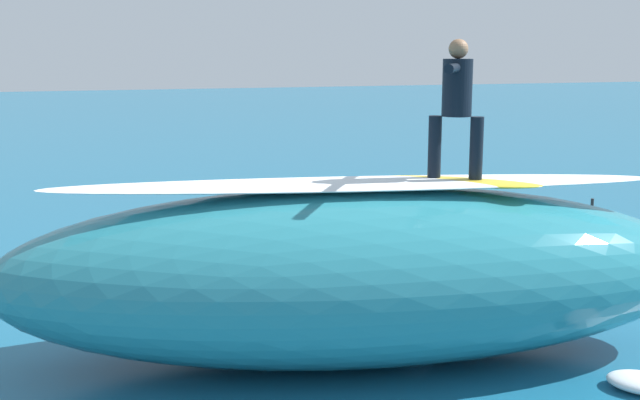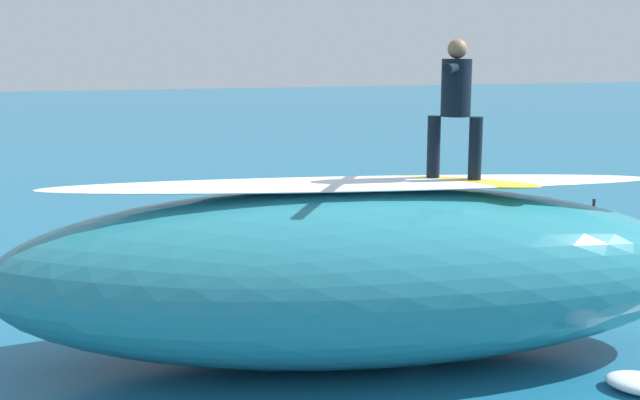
# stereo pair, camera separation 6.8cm
# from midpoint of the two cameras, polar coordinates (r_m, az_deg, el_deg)

# --- Properties ---
(ground_plane) EXTENTS (120.00, 120.00, 0.00)m
(ground_plane) POSITION_cam_midpoint_polar(r_m,az_deg,el_deg) (11.77, 0.23, -5.93)
(ground_plane) COLOR #196084
(wave_crest) EXTENTS (8.18, 4.22, 1.92)m
(wave_crest) POSITION_cam_midpoint_polar(r_m,az_deg,el_deg) (8.71, 2.29, -5.34)
(wave_crest) COLOR teal
(wave_crest) RESTS_ON ground_plane
(wave_foam_lip) EXTENTS (6.67, 2.32, 0.08)m
(wave_foam_lip) POSITION_cam_midpoint_polar(r_m,az_deg,el_deg) (8.49, 2.34, 1.16)
(wave_foam_lip) COLOR white
(wave_foam_lip) RESTS_ON wave_crest
(surfboard_riding) EXTENTS (1.82, 1.54, 0.08)m
(surfboard_riding) POSITION_cam_midpoint_polar(r_m,az_deg,el_deg) (8.74, 9.36, 1.30)
(surfboard_riding) COLOR yellow
(surfboard_riding) RESTS_ON wave_crest
(surfer_riding) EXTENTS (0.91, 1.18, 1.48)m
(surfer_riding) POSITION_cam_midpoint_polar(r_m,az_deg,el_deg) (8.64, 9.54, 7.20)
(surfer_riding) COLOR black
(surfer_riding) RESTS_ON surfboard_riding
(surfboard_paddling) EXTENTS (0.85, 2.48, 0.08)m
(surfboard_paddling) POSITION_cam_midpoint_polar(r_m,az_deg,el_deg) (12.88, -6.65, -4.35)
(surfboard_paddling) COLOR #33B2D1
(surfboard_paddling) RESTS_ON ground_plane
(surfer_paddling) EXTENTS (0.48, 1.69, 0.30)m
(surfer_paddling) POSITION_cam_midpoint_polar(r_m,az_deg,el_deg) (12.72, -6.47, -3.75)
(surfer_paddling) COLOR black
(surfer_paddling) RESTS_ON surfboard_paddling
(buoy_marker) EXTENTS (0.52, 0.52, 0.89)m
(buoy_marker) POSITION_cam_midpoint_polar(r_m,az_deg,el_deg) (14.35, 18.63, -2.36)
(buoy_marker) COLOR red
(buoy_marker) RESTS_ON ground_plane
(foam_patch_near) EXTENTS (0.80, 0.80, 0.17)m
(foam_patch_near) POSITION_cam_midpoint_polar(r_m,az_deg,el_deg) (8.99, 6.41, -10.78)
(foam_patch_near) COLOR white
(foam_patch_near) RESTS_ON ground_plane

